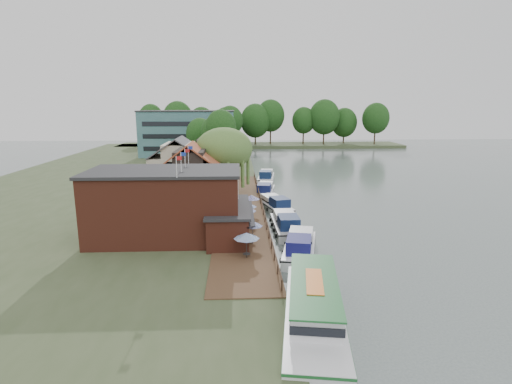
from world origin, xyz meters
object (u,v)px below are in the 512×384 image
object	(u,v)px
cruiser_4	(266,175)
tour_boat	(314,306)
umbrella_3	(247,216)
cruiser_3	(265,189)
cottage_c	(208,157)
cruiser_2	(275,203)
umbrella_0	(247,245)
hotel_block	(188,133)
umbrella_1	(252,232)
umbrella_5	(251,204)
cruiser_0	(300,244)
swan	(294,280)
umbrella_2	(243,224)
umbrella_4	(248,212)
cottage_b	(180,164)
willow	(224,162)
pub	(185,204)
cottage_a	(191,174)
cruiser_1	(286,222)

from	to	relation	value
cruiser_4	tour_boat	xyz separation A→B (m)	(-0.56, -52.49, 0.32)
umbrella_3	cruiser_3	world-z (taller)	umbrella_3
cottage_c	cruiser_4	xyz separation A→B (m)	(11.08, 2.34, -4.04)
cruiser_2	umbrella_0	bearing A→B (deg)	-118.32
hotel_block	cruiser_3	size ratio (longest dim) A/B	2.67
umbrella_1	umbrella_5	bearing A→B (deg)	88.41
cruiser_2	cruiser_3	size ratio (longest dim) A/B	1.01
cruiser_2	cruiser_3	distance (m)	10.00
cottage_c	cruiser_0	size ratio (longest dim) A/B	0.83
cruiser_4	swan	size ratio (longest dim) A/B	22.60
cruiser_4	swan	xyz separation A→B (m)	(-0.91, -45.69, -0.99)
umbrella_2	umbrella_4	xyz separation A→B (m)	(0.63, 4.82, 0.00)
umbrella_5	cruiser_0	bearing A→B (deg)	-70.23
cottage_b	swan	bearing A→B (deg)	-67.58
willow	cottage_b	bearing A→B (deg)	146.31
cottage_b	tour_boat	distance (m)	43.80
pub	cruiser_3	size ratio (longest dim) A/B	2.10
cottage_a	cruiser_4	size ratio (longest dim) A/B	0.86
cottage_b	willow	world-z (taller)	willow
umbrella_5	cruiser_4	size ratio (longest dim) A/B	0.24
cruiser_4	swan	bearing A→B (deg)	-83.41
hotel_block	umbrella_5	size ratio (longest dim) A/B	10.69
willow	cruiser_1	world-z (taller)	willow
cruiser_3	willow	bearing A→B (deg)	-139.17
hotel_block	cottage_a	size ratio (longest dim) A/B	2.95
umbrella_2	tour_boat	distance (m)	17.15
umbrella_3	cruiser_2	bearing A→B (deg)	68.72
umbrella_3	cruiser_1	bearing A→B (deg)	14.27
cottage_b	cruiser_1	xyz separation A→B (m)	(15.15, -20.54, -4.03)
umbrella_0	swan	world-z (taller)	umbrella_0
pub	cruiser_1	world-z (taller)	pub
umbrella_4	cruiser_1	bearing A→B (deg)	-9.16
cruiser_4	umbrella_0	bearing A→B (deg)	-88.76
cottage_a	cruiser_2	size ratio (longest dim) A/B	0.90
pub	willow	size ratio (longest dim) A/B	1.92
cottage_c	umbrella_4	xyz separation A→B (m)	(6.64, -28.81, -2.96)
cruiser_2	hotel_block	bearing A→B (deg)	92.35
cottage_b	umbrella_1	world-z (taller)	cottage_b
willow	cruiser_0	distance (m)	24.97
cruiser_1	cruiser_3	world-z (taller)	cruiser_1
cruiser_2	umbrella_4	bearing A→B (deg)	-130.60
umbrella_4	swan	distance (m)	15.11
willow	cruiser_3	size ratio (longest dim) A/B	1.10
umbrella_2	cruiser_3	world-z (taller)	umbrella_2
umbrella_3	swan	world-z (taller)	umbrella_3
tour_boat	cruiser_1	bearing A→B (deg)	97.02
umbrella_3	umbrella_1	bearing A→B (deg)	-86.27
umbrella_0	tour_boat	bearing A→B (deg)	-66.65
cottage_a	willow	xyz separation A→B (m)	(4.50, 5.00, 0.96)
cottage_c	cottage_b	bearing A→B (deg)	-113.96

